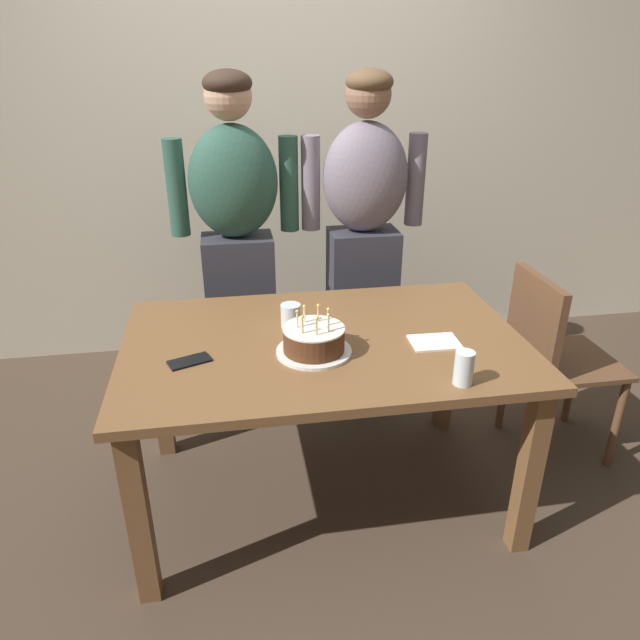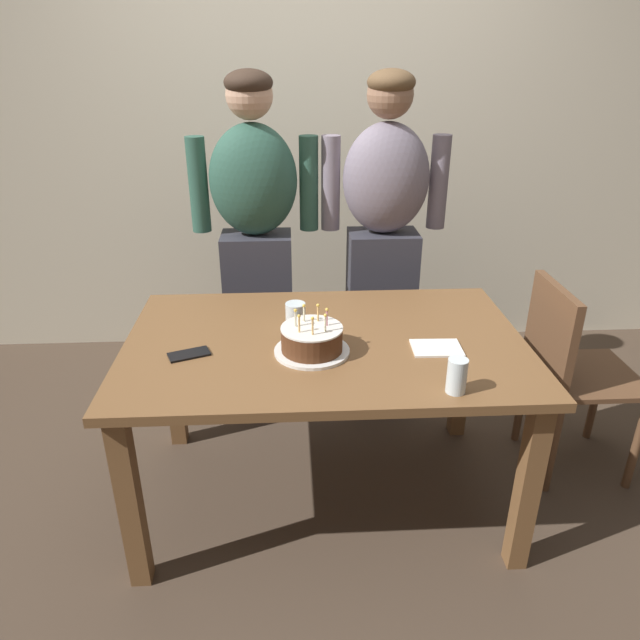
% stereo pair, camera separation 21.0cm
% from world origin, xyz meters
% --- Properties ---
extents(ground_plane, '(10.00, 10.00, 0.00)m').
position_xyz_m(ground_plane, '(0.00, 0.00, 0.00)').
color(ground_plane, '#47382B').
extents(back_wall, '(5.20, 0.10, 2.60)m').
position_xyz_m(back_wall, '(0.00, 1.55, 1.30)').
color(back_wall, beige).
rests_on(back_wall, ground_plane).
extents(dining_table, '(1.50, 0.96, 0.74)m').
position_xyz_m(dining_table, '(0.00, 0.00, 0.64)').
color(dining_table, brown).
rests_on(dining_table, ground_plane).
extents(birthday_cake, '(0.27, 0.27, 0.17)m').
position_xyz_m(birthday_cake, '(-0.05, -0.10, 0.79)').
color(birthday_cake, white).
rests_on(birthday_cake, dining_table).
extents(water_glass_near, '(0.08, 0.08, 0.09)m').
position_xyz_m(water_glass_near, '(-0.11, 0.13, 0.79)').
color(water_glass_near, silver).
rests_on(water_glass_near, dining_table).
extents(water_glass_far, '(0.06, 0.06, 0.12)m').
position_xyz_m(water_glass_far, '(0.39, -0.39, 0.80)').
color(water_glass_far, silver).
rests_on(water_glass_far, dining_table).
extents(cell_phone, '(0.16, 0.12, 0.01)m').
position_xyz_m(cell_phone, '(-0.49, -0.10, 0.74)').
color(cell_phone, black).
rests_on(cell_phone, dining_table).
extents(napkin_stack, '(0.18, 0.14, 0.01)m').
position_xyz_m(napkin_stack, '(0.40, -0.10, 0.74)').
color(napkin_stack, white).
rests_on(napkin_stack, dining_table).
extents(person_man_bearded, '(0.61, 0.27, 1.66)m').
position_xyz_m(person_man_bearded, '(-0.29, 0.79, 0.87)').
color(person_man_bearded, '#33333D').
rests_on(person_man_bearded, ground_plane).
extents(person_woman_cardigan, '(0.61, 0.27, 1.66)m').
position_xyz_m(person_woman_cardigan, '(0.34, 0.79, 0.87)').
color(person_woman_cardigan, '#33333D').
rests_on(person_woman_cardigan, ground_plane).
extents(dining_chair, '(0.42, 0.42, 0.87)m').
position_xyz_m(dining_chair, '(1.05, 0.15, 0.52)').
color(dining_chair, brown).
rests_on(dining_chair, ground_plane).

